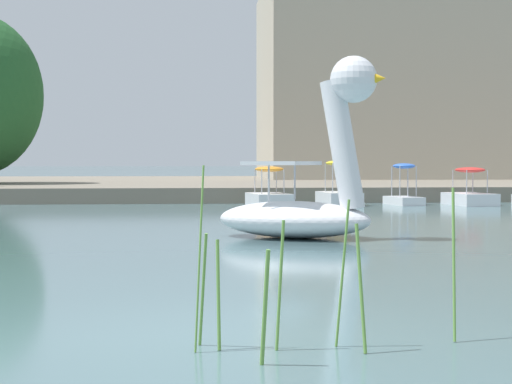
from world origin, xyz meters
TOP-DOWN VIEW (x-y plane):
  - ground_plane at (0.00, 0.00)m, footprint 647.23×647.23m
  - shore_bank_far at (0.00, 38.55)m, footprint 129.72×27.91m
  - swan_boat at (2.50, 9.62)m, footprint 3.84×3.31m
  - pedal_boat_orange at (3.18, 22.79)m, footprint 1.58×2.46m
  - pedal_boat_yellow at (5.73, 22.70)m, footprint 1.39×2.38m
  - pedal_boat_blue at (8.23, 22.97)m, footprint 1.22×1.87m
  - pedal_boat_red at (10.62, 22.63)m, footprint 1.53×2.39m
  - apartment_block at (15.28, 45.21)m, footprint 20.11×13.72m
  - reed_clump_foreground at (0.76, -0.90)m, footprint 2.34×0.96m

SIDE VIEW (x-z plane):
  - ground_plane at x=0.00m, z-range 0.00..0.00m
  - shore_bank_far at x=0.00m, z-range 0.00..0.60m
  - pedal_boat_orange at x=3.18m, z-range -0.30..1.13m
  - pedal_boat_red at x=10.62m, z-range -0.28..1.12m
  - pedal_boat_yellow at x=5.73m, z-range -0.38..1.27m
  - pedal_boat_blue at x=8.23m, z-range -0.32..1.22m
  - reed_clump_foreground at x=0.76m, z-range -0.22..1.34m
  - swan_boat at x=2.50m, z-range -0.87..2.87m
  - apartment_block at x=15.28m, z-range 0.60..12.64m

